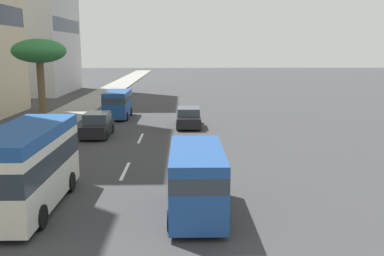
{
  "coord_description": "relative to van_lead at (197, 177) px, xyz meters",
  "views": [
    {
      "loc": [
        -5.65,
        -2.93,
        6.05
      ],
      "look_at": [
        16.35,
        -3.37,
        2.0
      ],
      "focal_mm": 40.6,
      "sensor_mm": 36.0,
      "label": 1
    }
  ],
  "objects": [
    {
      "name": "minibus_fifth",
      "position": [
        0.75,
        6.39,
        0.31
      ],
      "size": [
        6.78,
        2.39,
        3.15
      ],
      "rotation": [
        0.0,
        0.0,
        3.14
      ],
      "color": "silver",
      "rests_on": "ground_plane"
    },
    {
      "name": "car_third",
      "position": [
        14.57,
        6.47,
        -0.64
      ],
      "size": [
        4.1,
        1.84,
        1.64
      ],
      "rotation": [
        0.0,
        0.0,
        3.14
      ],
      "color": "black",
      "rests_on": "ground_plane"
    },
    {
      "name": "van_fourth",
      "position": [
        22.6,
        6.22,
        -0.06
      ],
      "size": [
        4.82,
        2.09,
        2.36
      ],
      "rotation": [
        0.0,
        0.0,
        3.14
      ],
      "color": "#1E478C",
      "rests_on": "ground_plane"
    },
    {
      "name": "car_second",
      "position": [
        18.09,
        0.08,
        -0.68
      ],
      "size": [
        4.34,
        1.89,
        1.54
      ],
      "color": "black",
      "rests_on": "ground_plane"
    },
    {
      "name": "lane_stripe_mid",
      "position": [
        5.78,
        3.41,
        -1.41
      ],
      "size": [
        3.2,
        0.16,
        0.01
      ],
      "primitive_type": "cube",
      "color": "silver",
      "rests_on": "ground_plane"
    },
    {
      "name": "sidewalk_right",
      "position": [
        21.93,
        11.03,
        -1.34
      ],
      "size": [
        162.0,
        3.94,
        0.15
      ],
      "primitive_type": "cube",
      "color": "gray",
      "rests_on": "ground_plane"
    },
    {
      "name": "ground_plane",
      "position": [
        21.93,
        3.41,
        -1.41
      ],
      "size": [
        198.0,
        198.0,
        0.0
      ],
      "primitive_type": "plane",
      "color": "#38383A"
    },
    {
      "name": "van_lead",
      "position": [
        0.0,
        0.0,
        0.0
      ],
      "size": [
        4.96,
        2.06,
        2.47
      ],
      "color": "#1E478C",
      "rests_on": "ground_plane"
    },
    {
      "name": "palm_tree",
      "position": [
        16.5,
        10.8,
        4.28
      ],
      "size": [
        3.81,
        3.81,
        6.57
      ],
      "color": "brown",
      "rests_on": "sidewalk_right"
    },
    {
      "name": "lane_stripe_far",
      "position": [
        13.8,
        3.41,
        -1.41
      ],
      "size": [
        3.2,
        0.16,
        0.01
      ],
      "primitive_type": "cube",
      "color": "silver",
      "rests_on": "ground_plane"
    }
  ]
}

